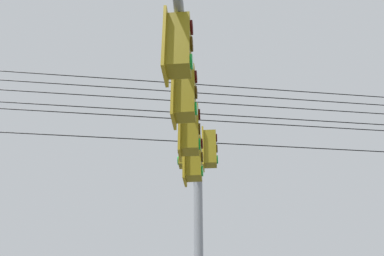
% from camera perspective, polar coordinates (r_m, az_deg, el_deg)
% --- Properties ---
extents(signal_mast_assembly, '(3.91, 5.43, 7.01)m').
position_cam_1_polar(signal_mast_assembly, '(8.02, 0.15, -5.54)').
color(signal_mast_assembly, gray).
rests_on(signal_mast_assembly, ground).
extents(overhead_wire_span, '(26.58, 11.13, 2.36)m').
position_cam_1_polar(overhead_wire_span, '(10.66, -6.25, 3.06)').
color(overhead_wire_span, black).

